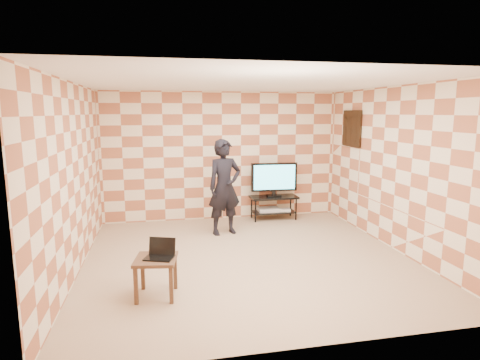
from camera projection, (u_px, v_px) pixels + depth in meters
name	position (u px, v px, depth m)	size (l,w,h in m)	color
floor	(248.00, 258.00, 6.32)	(5.00, 5.00, 0.00)	tan
wall_back	(222.00, 156.00, 8.51)	(5.00, 0.02, 2.70)	beige
wall_front	(307.00, 214.00, 3.68)	(5.00, 0.02, 2.70)	beige
wall_left	(74.00, 179.00, 5.60)	(0.02, 5.00, 2.70)	beige
wall_right	(396.00, 169.00, 6.59)	(0.02, 5.00, 2.70)	beige
ceiling	(248.00, 83.00, 5.87)	(5.00, 5.00, 0.02)	white
wall_art	(352.00, 129.00, 7.98)	(0.04, 0.72, 0.72)	black
tv_stand	(274.00, 202.00, 8.57)	(1.01, 0.45, 0.50)	black
tv	(274.00, 178.00, 8.48)	(0.99, 0.20, 0.72)	black
dvd_player	(268.00, 209.00, 8.61)	(0.45, 0.32, 0.07)	silver
game_console	(285.00, 210.00, 8.61)	(0.24, 0.17, 0.05)	silver
side_table	(156.00, 265.00, 4.94)	(0.57, 0.57, 0.50)	#3C251B
laptop	(160.00, 253.00, 4.95)	(0.41, 0.37, 0.23)	black
person	(225.00, 187.00, 7.46)	(0.65, 0.43, 1.78)	black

